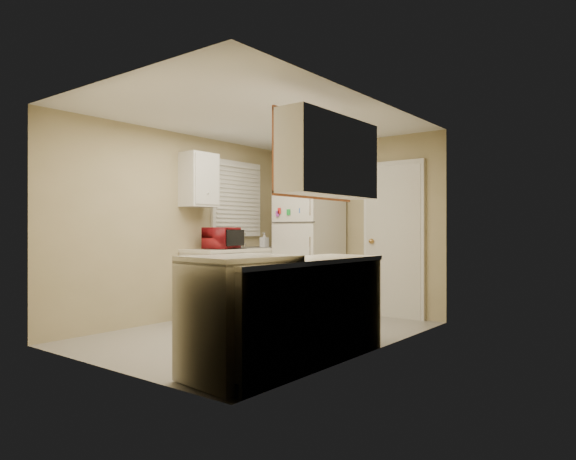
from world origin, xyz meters
The scene contains 19 objects.
floor centered at (0.00, 0.00, 0.00)m, with size 3.80×3.80×0.00m, color #B2AFA7.
ceiling centered at (0.00, 0.00, 2.40)m, with size 3.80×3.80×0.00m, color white.
wall_left centered at (-1.40, 0.00, 1.20)m, with size 3.80×3.80×0.00m, color tan.
wall_right centered at (1.40, 0.00, 1.20)m, with size 3.80×3.80×0.00m, color tan.
wall_back centered at (0.00, 1.90, 1.20)m, with size 2.80×2.80×0.00m, color tan.
wall_front centered at (0.00, -1.90, 1.20)m, with size 2.80×2.80×0.00m, color tan.
left_counter centered at (-1.10, 0.90, 0.45)m, with size 0.60×1.80×0.90m, color silver.
dishwasher centered at (-0.81, 0.30, 0.49)m, with size 0.03×0.58×0.72m, color black.
sink centered at (-1.10, 1.05, 0.86)m, with size 0.54×0.74×0.16m, color gray.
microwave centered at (-1.10, 0.49, 1.05)m, with size 0.28×0.51×0.34m, color maroon.
soap_bottle centered at (-1.06, 1.30, 1.00)m, with size 0.10×0.10×0.22m, color silver.
window_blinds centered at (-1.36, 1.05, 1.60)m, with size 0.10×0.98×1.08m, color silver.
upper_cabinet_left centered at (-1.25, 0.22, 1.80)m, with size 0.30×0.45×0.70m, color silver.
refrigerator centered at (-0.42, 1.51, 0.91)m, with size 0.75×0.73×1.82m, color silver.
cabinet_over_fridge centered at (-0.40, 1.75, 2.00)m, with size 0.70×0.30×0.40m, color silver.
interior_door centered at (0.70, 1.86, 1.02)m, with size 0.86×0.06×2.08m, color silver.
right_counter centered at (1.10, -0.80, 0.45)m, with size 0.60×2.00×0.90m, color silver.
stove centered at (1.04, -1.44, 0.48)m, with size 0.64×0.79×0.96m, color silver.
upper_cabinet_right centered at (1.25, -0.50, 1.80)m, with size 0.30×1.20×0.70m, color silver.
Camera 1 is at (3.76, -4.32, 1.14)m, focal length 32.00 mm.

